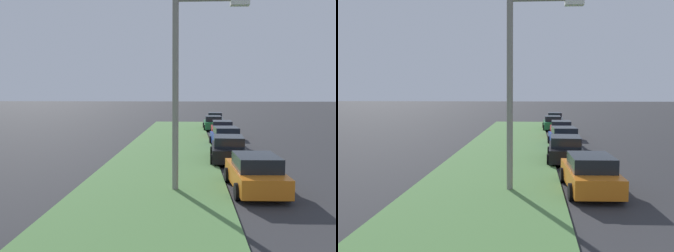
% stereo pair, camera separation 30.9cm
% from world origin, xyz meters
% --- Properties ---
extents(grass_median, '(60.00, 6.00, 0.12)m').
position_xyz_m(grass_median, '(10.00, 7.55, 0.06)').
color(grass_median, '#517F42').
rests_on(grass_median, ground).
extents(parked_car_orange, '(4.37, 2.15, 1.47)m').
position_xyz_m(parked_car_orange, '(7.34, 3.45, 0.72)').
color(parked_car_orange, orange).
rests_on(parked_car_orange, ground).
extents(parked_car_black, '(4.38, 2.18, 1.47)m').
position_xyz_m(parked_car_black, '(13.49, 3.90, 0.72)').
color(parked_car_black, black).
rests_on(parked_car_black, ground).
extents(parked_car_blue, '(4.38, 2.18, 1.47)m').
position_xyz_m(parked_car_blue, '(18.89, 3.56, 0.72)').
color(parked_car_blue, '#23389E').
rests_on(parked_car_blue, ground).
extents(parked_car_red, '(4.36, 2.13, 1.47)m').
position_xyz_m(parked_car_red, '(24.51, 3.35, 0.72)').
color(parked_car_red, red).
rests_on(parked_car_red, ground).
extents(parked_car_green, '(4.30, 2.02, 1.47)m').
position_xyz_m(parked_car_green, '(31.00, 3.76, 0.72)').
color(parked_car_green, '#1E6B38').
rests_on(parked_car_green, ground).
extents(parked_car_white, '(4.36, 2.14, 1.47)m').
position_xyz_m(parked_car_white, '(37.52, 3.16, 0.72)').
color(parked_car_white, silver).
rests_on(parked_car_white, ground).
extents(streetlight, '(0.38, 2.87, 7.50)m').
position_xyz_m(streetlight, '(7.01, 6.24, 4.39)').
color(streetlight, gray).
rests_on(streetlight, ground).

